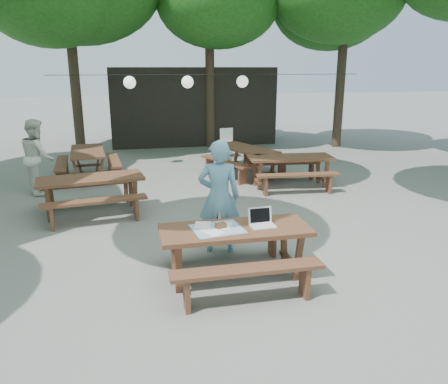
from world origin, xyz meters
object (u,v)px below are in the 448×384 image
woman (219,197)px  second_person (37,157)px  main_picnic_table (235,253)px  plastic_chair (229,149)px  picnic_table_nw (92,195)px

woman → second_person: woman is taller
main_picnic_table → plastic_chair: plastic_chair is taller
woman → plastic_chair: woman is taller
picnic_table_nw → plastic_chair: plastic_chair is taller
woman → second_person: bearing=-38.2°
woman → plastic_chair: size_ratio=1.97×
picnic_table_nw → woman: (2.08, -2.29, 0.50)m
woman → plastic_chair: bearing=-91.5°
main_picnic_table → woman: (-0.01, 1.00, 0.50)m
picnic_table_nw → second_person: (-1.28, 1.82, 0.47)m
picnic_table_nw → plastic_chair: size_ratio=2.34×
picnic_table_nw → plastic_chair: 6.39m
woman → second_person: size_ratio=1.04×
main_picnic_table → picnic_table_nw: same height
woman → picnic_table_nw: bearing=-35.3°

